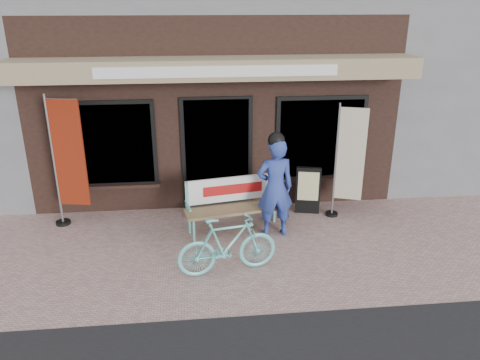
{
  "coord_description": "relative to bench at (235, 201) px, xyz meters",
  "views": [
    {
      "loc": [
        -0.44,
        -6.5,
        3.85
      ],
      "look_at": [
        0.31,
        0.7,
        1.05
      ],
      "focal_mm": 35.0,
      "sensor_mm": 36.0,
      "label": 1
    }
  ],
  "objects": [
    {
      "name": "menu_stand",
      "position": [
        1.45,
        0.56,
        -0.09
      ],
      "size": [
        0.47,
        0.19,
        0.93
      ],
      "rotation": [
        0.0,
        0.0,
        -0.22
      ],
      "color": "black",
      "rests_on": "ground"
    },
    {
      "name": "storefront",
      "position": [
        -0.24,
        4.0,
        2.43
      ],
      "size": [
        7.0,
        6.77,
        6.0
      ],
      "color": "black",
      "rests_on": "ground"
    },
    {
      "name": "nobori_red",
      "position": [
        -2.87,
        0.5,
        0.67
      ],
      "size": [
        0.71,
        0.31,
        2.4
      ],
      "rotation": [
        0.0,
        0.0,
        -0.18
      ],
      "color": "gray",
      "rests_on": "ground"
    },
    {
      "name": "ground",
      "position": [
        -0.24,
        -0.96,
        -0.57
      ],
      "size": [
        70.0,
        70.0,
        0.0
      ],
      "primitive_type": "plane",
      "color": "#BF9992",
      "rests_on": "ground"
    },
    {
      "name": "bench",
      "position": [
        0.0,
        0.0,
        0.0
      ],
      "size": [
        1.83,
        0.76,
        0.96
      ],
      "rotation": [
        0.0,
        0.0,
        0.18
      ],
      "color": "#6BD2CC",
      "rests_on": "ground"
    },
    {
      "name": "bicycle",
      "position": [
        -0.23,
        -1.37,
        -0.11
      ],
      "size": [
        1.57,
        0.69,
        0.91
      ],
      "primitive_type": "imported",
      "rotation": [
        0.0,
        0.0,
        1.75
      ],
      "color": "#6BD2CC",
      "rests_on": "ground"
    },
    {
      "name": "person",
      "position": [
        0.67,
        -0.24,
        0.34
      ],
      "size": [
        0.67,
        0.47,
        1.85
      ],
      "rotation": [
        0.0,
        0.0,
        0.08
      ],
      "color": "#2C419A",
      "rests_on": "ground"
    },
    {
      "name": "nobori_cream",
      "position": [
        2.1,
        0.33,
        0.55
      ],
      "size": [
        0.64,
        0.34,
        2.17
      ],
      "rotation": [
        0.0,
        0.0,
        -0.35
      ],
      "color": "gray",
      "rests_on": "ground"
    }
  ]
}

